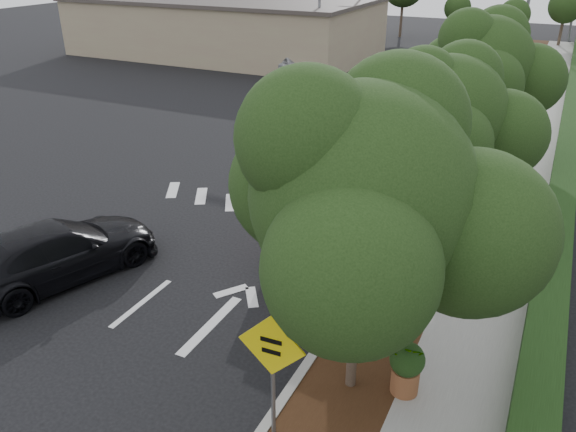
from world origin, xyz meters
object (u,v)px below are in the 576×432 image
Objects in this scene: speed_hump_sign at (272,360)px; silver_suv_ahead at (338,165)px; red_jeep at (338,210)px; black_suv_oncoming at (58,251)px.

silver_suv_ahead is at bearing 102.55° from speed_hump_sign.
red_jeep reaches higher than silver_suv_ahead.
silver_suv_ahead is 1.03× the size of black_suv_oncoming.
red_jeep is 0.87× the size of black_suv_oncoming.
silver_suv_ahead is (-1.66, 4.27, -0.41)m from red_jeep.
black_suv_oncoming is at bearing 159.31° from speed_hump_sign.
silver_suv_ahead is 9.93m from black_suv_oncoming.
black_suv_oncoming is (-5.89, -4.72, -0.40)m from red_jeep.
red_jeep is 0.85× the size of silver_suv_ahead.
red_jeep is 1.81× the size of speed_hump_sign.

